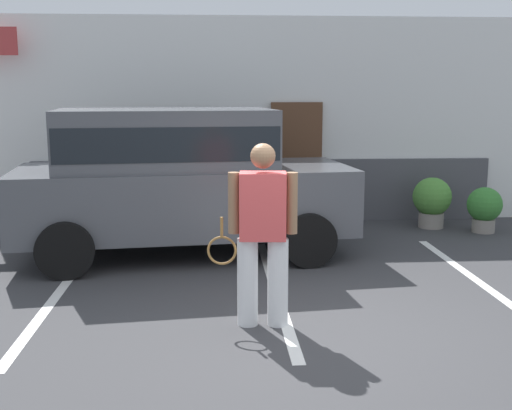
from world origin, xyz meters
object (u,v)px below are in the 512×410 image
parked_suv (177,174)px  potted_plant_secondary (484,207)px  potted_plant_by_porch (432,200)px  tennis_player_man (262,233)px

parked_suv → potted_plant_secondary: parked_suv is taller
potted_plant_by_porch → potted_plant_secondary: potted_plant_by_porch is taller
parked_suv → potted_plant_secondary: 5.11m
potted_plant_secondary → parked_suv: bearing=-167.2°
potted_plant_by_porch → potted_plant_secondary: bearing=-30.0°
tennis_player_man → potted_plant_secondary: (3.96, 3.99, -0.52)m
potted_plant_by_porch → potted_plant_secondary: size_ratio=1.15×
parked_suv → potted_plant_by_porch: parked_suv is taller
tennis_player_man → potted_plant_by_porch: size_ratio=2.11×
parked_suv → potted_plant_secondary: bearing=6.5°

